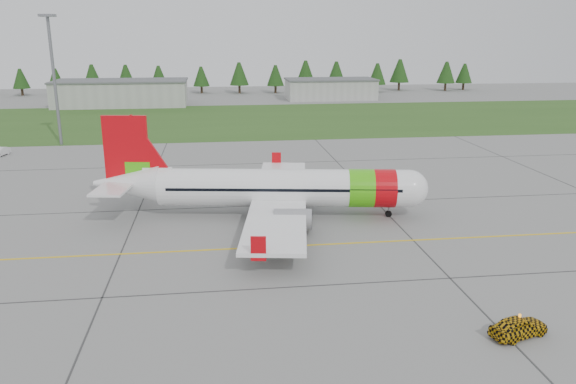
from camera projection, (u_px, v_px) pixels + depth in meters
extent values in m
plane|color=gray|center=(317.00, 286.00, 40.32)|extent=(320.00, 320.00, 0.00)
cylinder|color=white|center=(284.00, 188.00, 55.00)|extent=(24.72, 7.35, 3.67)
sphere|color=white|center=(409.00, 188.00, 54.72)|extent=(3.67, 3.67, 3.67)
cone|color=white|center=(127.00, 183.00, 55.27)|extent=(7.06, 4.63, 3.67)
cube|color=black|center=(412.00, 185.00, 54.62)|extent=(1.86, 2.65, 0.53)
cylinder|color=#46C10E|center=(361.00, 188.00, 54.83)|extent=(2.99, 4.08, 3.75)
cylinder|color=red|center=(384.00, 188.00, 54.77)|extent=(2.62, 4.02, 3.75)
cube|color=white|center=(279.00, 198.00, 55.29)|extent=(9.70, 30.52, 0.34)
cube|color=red|center=(276.00, 160.00, 69.56)|extent=(1.14, 0.34, 1.88)
cube|color=red|center=(258.00, 249.00, 40.79)|extent=(1.14, 0.34, 1.88)
cylinder|color=gray|center=(294.00, 189.00, 60.37)|extent=(3.65, 2.47, 1.97)
cylinder|color=gray|center=(293.00, 220.00, 50.42)|extent=(3.65, 2.47, 1.97)
cube|color=red|center=(126.00, 152.00, 54.41)|extent=(4.33, 0.99, 7.15)
cube|color=#46C10E|center=(138.00, 173.00, 54.95)|extent=(2.48, 0.76, 2.26)
cube|color=white|center=(122.00, 181.00, 55.22)|extent=(4.62, 11.14, 0.21)
cylinder|color=slate|center=(389.00, 210.00, 55.37)|extent=(0.17, 0.17, 1.32)
cylinder|color=black|center=(388.00, 214.00, 55.46)|extent=(0.67, 0.36, 0.64)
cylinder|color=slate|center=(271.00, 200.00, 58.11)|extent=(0.21, 0.21, 1.79)
cylinder|color=black|center=(268.00, 203.00, 58.23)|extent=(1.03, 0.57, 0.98)
cylinder|color=slate|center=(268.00, 216.00, 53.05)|extent=(0.21, 0.21, 1.79)
cylinder|color=black|center=(264.00, 220.00, 53.17)|extent=(1.03, 0.57, 0.98)
imported|color=#E5AB0C|center=(521.00, 308.00, 33.09)|extent=(1.66, 1.81, 3.74)
cube|color=#30561E|center=(248.00, 119.00, 118.58)|extent=(320.00, 50.00, 0.03)
cube|color=gold|center=(301.00, 246.00, 47.95)|extent=(120.00, 0.25, 0.02)
cube|color=#A8A8A3|center=(122.00, 94.00, 140.78)|extent=(32.00, 14.00, 6.00)
cube|color=#A8A8A3|center=(330.00, 90.00, 155.33)|extent=(24.00, 12.00, 5.20)
cylinder|color=slate|center=(55.00, 83.00, 89.00)|extent=(0.50, 0.50, 20.00)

